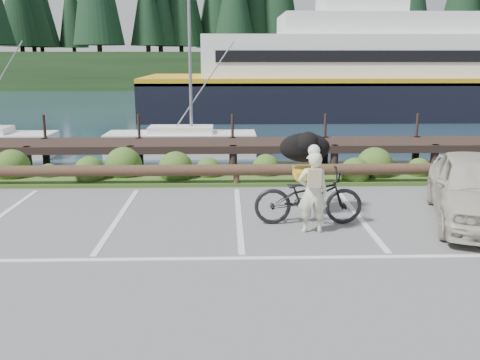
% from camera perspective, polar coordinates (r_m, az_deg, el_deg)
% --- Properties ---
extents(ground, '(72.00, 72.00, 0.00)m').
position_cam_1_polar(ground, '(9.23, 0.18, -7.85)').
color(ground, '#5A5A5D').
extents(harbor_backdrop, '(170.00, 160.00, 30.00)m').
position_cam_1_polar(harbor_backdrop, '(87.17, -1.13, 11.48)').
color(harbor_backdrop, '#192D3D').
rests_on(harbor_backdrop, ground).
extents(vegetation_strip, '(34.00, 1.60, 0.10)m').
position_cam_1_polar(vegetation_strip, '(14.28, -0.45, 0.18)').
color(vegetation_strip, '#3D5B21').
rests_on(vegetation_strip, ground).
extents(log_rail, '(32.00, 0.30, 0.60)m').
position_cam_1_polar(log_rail, '(13.61, -0.40, -0.71)').
color(log_rail, '#443021').
rests_on(log_rail, ground).
extents(bicycle, '(2.23, 0.80, 1.17)m').
position_cam_1_polar(bicycle, '(10.55, 7.68, -1.85)').
color(bicycle, black).
rests_on(bicycle, ground).
extents(cyclist, '(0.59, 0.39, 1.62)m').
position_cam_1_polar(cyclist, '(10.00, 8.16, -1.39)').
color(cyclist, beige).
rests_on(cyclist, ground).
extents(dog, '(0.54, 1.09, 0.63)m').
position_cam_1_polar(dog, '(11.04, 7.28, 3.65)').
color(dog, black).
rests_on(dog, bicycle).
extents(parked_car, '(2.86, 4.56, 1.45)m').
position_cam_1_polar(parked_car, '(11.67, 25.03, -0.82)').
color(parked_car, beige).
rests_on(parked_car, ground).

